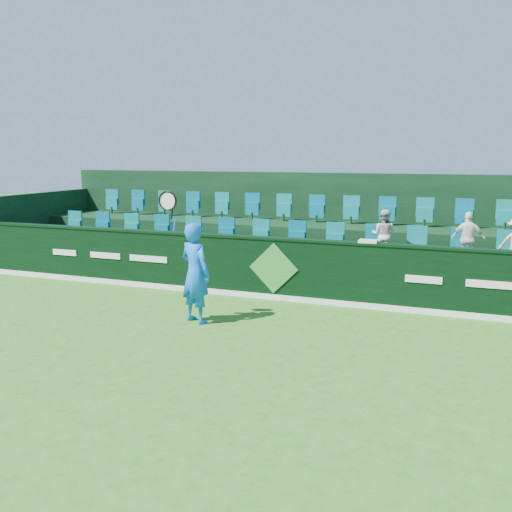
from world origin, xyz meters
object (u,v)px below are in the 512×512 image
at_px(tennis_player, 195,272).
at_px(spectator_middle, 468,239).
at_px(towel, 368,241).
at_px(spectator_left, 384,235).

xyz_separation_m(tennis_player, spectator_middle, (4.68, 3.29, 0.41)).
xyz_separation_m(tennis_player, towel, (2.80, 2.17, 0.42)).
relative_size(spectator_middle, towel, 3.10).
bearing_deg(towel, spectator_middle, 30.80).
xyz_separation_m(spectator_left, spectator_middle, (1.74, 0.00, 0.01)).
bearing_deg(spectator_middle, tennis_player, 38.12).
height_order(spectator_left, spectator_middle, spectator_middle).
height_order(spectator_left, towel, spectator_left).
bearing_deg(spectator_middle, spectator_left, 3.05).
height_order(tennis_player, spectator_left, tennis_player).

